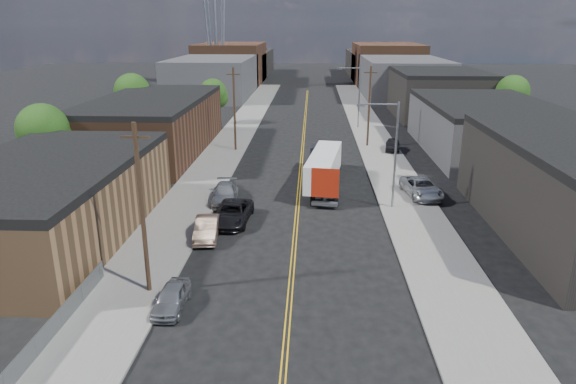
# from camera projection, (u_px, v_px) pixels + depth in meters

# --- Properties ---
(ground) EXTENTS (260.00, 260.00, 0.00)m
(ground) POSITION_uv_depth(u_px,v_px,m) (304.00, 128.00, 76.98)
(ground) COLOR black
(ground) RESTS_ON ground
(centerline) EXTENTS (0.32, 120.00, 0.01)m
(centerline) POSITION_uv_depth(u_px,v_px,m) (302.00, 151.00, 62.75)
(centerline) COLOR gold
(centerline) RESTS_ON ground
(sidewalk_left) EXTENTS (5.00, 140.00, 0.15)m
(sidewalk_left) POSITION_uv_depth(u_px,v_px,m) (225.00, 150.00, 63.15)
(sidewalk_left) COLOR slate
(sidewalk_left) RESTS_ON ground
(sidewalk_right) EXTENTS (5.00, 140.00, 0.15)m
(sidewalk_right) POSITION_uv_depth(u_px,v_px,m) (380.00, 152.00, 62.31)
(sidewalk_right) COLOR slate
(sidewalk_right) RESTS_ON ground
(warehouse_tan) EXTENTS (12.00, 22.00, 5.60)m
(warehouse_tan) POSITION_uv_depth(u_px,v_px,m) (46.00, 199.00, 37.06)
(warehouse_tan) COLOR brown
(warehouse_tan) RESTS_ON ground
(warehouse_brown) EXTENTS (12.00, 26.00, 6.60)m
(warehouse_brown) POSITION_uv_depth(u_px,v_px,m) (153.00, 125.00, 61.57)
(warehouse_brown) COLOR #4A2E1D
(warehouse_brown) RESTS_ON ground
(industrial_right_b) EXTENTS (14.00, 24.00, 6.10)m
(industrial_right_b) POSITION_uv_depth(u_px,v_px,m) (485.00, 127.00, 61.77)
(industrial_right_b) COLOR #3A3B3D
(industrial_right_b) RESTS_ON ground
(industrial_right_c) EXTENTS (14.00, 22.00, 7.60)m
(industrial_right_c) POSITION_uv_depth(u_px,v_px,m) (436.00, 93.00, 86.20)
(industrial_right_c) COLOR black
(industrial_right_c) RESTS_ON ground
(skyline_left_a) EXTENTS (16.00, 30.00, 8.00)m
(skyline_left_a) POSITION_uv_depth(u_px,v_px,m) (214.00, 77.00, 109.83)
(skyline_left_a) COLOR #3A3B3D
(skyline_left_a) RESTS_ON ground
(skyline_right_a) EXTENTS (16.00, 30.00, 8.00)m
(skyline_right_a) POSITION_uv_depth(u_px,v_px,m) (402.00, 78.00, 108.05)
(skyline_right_a) COLOR #3A3B3D
(skyline_right_a) RESTS_ON ground
(skyline_left_b) EXTENTS (16.00, 26.00, 10.00)m
(skyline_left_b) POSITION_uv_depth(u_px,v_px,m) (231.00, 63.00, 133.23)
(skyline_left_b) COLOR #4A2E1D
(skyline_left_b) RESTS_ON ground
(skyline_right_b) EXTENTS (16.00, 26.00, 10.00)m
(skyline_right_b) POSITION_uv_depth(u_px,v_px,m) (386.00, 64.00, 131.45)
(skyline_right_b) COLOR #4A2E1D
(skyline_right_b) RESTS_ON ground
(skyline_left_c) EXTENTS (16.00, 40.00, 7.00)m
(skyline_left_c) POSITION_uv_depth(u_px,v_px,m) (242.00, 64.00, 152.68)
(skyline_left_c) COLOR black
(skyline_left_c) RESTS_ON ground
(skyline_right_c) EXTENTS (16.00, 40.00, 7.00)m
(skyline_right_c) POSITION_uv_depth(u_px,v_px,m) (377.00, 64.00, 150.90)
(skyline_right_c) COLOR black
(skyline_right_c) RESTS_ON ground
(streetlight_near) EXTENTS (3.39, 0.25, 9.00)m
(streetlight_near) POSITION_uv_depth(u_px,v_px,m) (391.00, 147.00, 41.77)
(streetlight_near) COLOR gray
(streetlight_near) RESTS_ON ground
(streetlight_far) EXTENTS (3.39, 0.25, 9.00)m
(streetlight_far) POSITION_uv_depth(u_px,v_px,m) (357.00, 92.00, 74.98)
(streetlight_far) COLOR gray
(streetlight_far) RESTS_ON ground
(utility_pole_left_near) EXTENTS (1.60, 0.26, 10.00)m
(utility_pole_left_near) POSITION_uv_depth(u_px,v_px,m) (142.00, 209.00, 28.30)
(utility_pole_left_near) COLOR black
(utility_pole_left_near) RESTS_ON ground
(utility_pole_left_far) EXTENTS (1.60, 0.26, 10.00)m
(utility_pole_left_far) POSITION_uv_depth(u_px,v_px,m) (234.00, 109.00, 61.51)
(utility_pole_left_far) COLOR black
(utility_pole_left_far) RESTS_ON ground
(utility_pole_right) EXTENTS (1.60, 0.26, 10.00)m
(utility_pole_right) POSITION_uv_depth(u_px,v_px,m) (369.00, 106.00, 63.63)
(utility_pole_right) COLOR black
(utility_pole_right) RESTS_ON ground
(chainlink_fence) EXTENTS (0.05, 16.00, 1.22)m
(chainlink_fence) POSITION_uv_depth(u_px,v_px,m) (36.00, 348.00, 23.69)
(chainlink_fence) COLOR slate
(chainlink_fence) RESTS_ON ground
(tree_left_near) EXTENTS (4.85, 4.76, 7.91)m
(tree_left_near) POSITION_uv_depth(u_px,v_px,m) (44.00, 133.00, 47.97)
(tree_left_near) COLOR black
(tree_left_near) RESTS_ON ground
(tree_left_mid) EXTENTS (5.10, 5.04, 8.37)m
(tree_left_mid) POSITION_uv_depth(u_px,v_px,m) (133.00, 94.00, 71.59)
(tree_left_mid) COLOR black
(tree_left_mid) RESTS_ON ground
(tree_left_far) EXTENTS (4.35, 4.20, 6.97)m
(tree_left_far) POSITION_uv_depth(u_px,v_px,m) (213.00, 95.00, 78.07)
(tree_left_far) COLOR black
(tree_left_far) RESTS_ON ground
(tree_right_far) EXTENTS (4.85, 4.76, 7.91)m
(tree_right_far) POSITION_uv_depth(u_px,v_px,m) (513.00, 94.00, 74.03)
(tree_right_far) COLOR black
(tree_right_far) RESTS_ON ground
(semi_truck) EXTENTS (3.73, 13.84, 3.54)m
(semi_truck) POSITION_uv_depth(u_px,v_px,m) (323.00, 165.00, 48.95)
(semi_truck) COLOR silver
(semi_truck) RESTS_ON ground
(car_left_a) EXTENTS (1.63, 3.90, 1.32)m
(car_left_a) POSITION_uv_depth(u_px,v_px,m) (172.00, 298.00, 27.98)
(car_left_a) COLOR #949799
(car_left_a) RESTS_ON ground
(car_left_b) EXTENTS (2.02, 4.69, 1.50)m
(car_left_b) POSITION_uv_depth(u_px,v_px,m) (207.00, 229.00, 37.19)
(car_left_b) COLOR #79604F
(car_left_b) RESTS_ON ground
(car_left_c) EXTENTS (2.96, 5.84, 1.58)m
(car_left_c) POSITION_uv_depth(u_px,v_px,m) (232.00, 213.00, 40.10)
(car_left_c) COLOR black
(car_left_c) RESTS_ON ground
(car_left_d) EXTENTS (2.52, 5.42, 1.53)m
(car_left_d) POSITION_uv_depth(u_px,v_px,m) (225.00, 194.00, 44.77)
(car_left_d) COLOR #9C9FA0
(car_left_d) RESTS_ON ground
(car_right_lot_a) EXTENTS (3.43, 6.05, 1.59)m
(car_right_lot_a) POSITION_uv_depth(u_px,v_px,m) (421.00, 187.00, 45.84)
(car_right_lot_a) COLOR #B3B6B8
(car_right_lot_a) RESTS_ON sidewalk_right
(car_right_lot_c) EXTENTS (2.32, 4.41, 1.43)m
(car_right_lot_c) POSITION_uv_depth(u_px,v_px,m) (393.00, 145.00, 62.45)
(car_right_lot_c) COLOR black
(car_right_lot_c) RESTS_ON sidewalk_right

